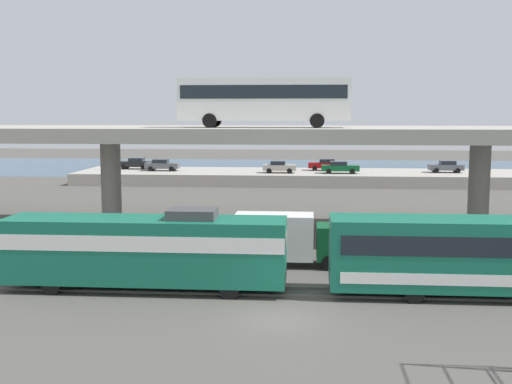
{
  "coord_description": "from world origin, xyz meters",
  "views": [
    {
      "loc": [
        1.24,
        -27.34,
        8.94
      ],
      "look_at": [
        -2.69,
        21.19,
        2.94
      ],
      "focal_mm": 45.17,
      "sensor_mm": 36.0,
      "label": 1
    }
  ],
  "objects_px": {
    "train_locomotive": "(132,247)",
    "parked_car_0": "(446,166)",
    "parked_car_5": "(326,164)",
    "parked_car_3": "(135,163)",
    "parked_car_1": "(162,165)",
    "service_truck_west": "(289,238)",
    "parked_car_4": "(340,167)",
    "transit_bus_on_overpass": "(264,98)",
    "parked_car_2": "(279,167)"
  },
  "relations": [
    {
      "from": "train_locomotive",
      "to": "parked_car_0",
      "type": "height_order",
      "value": "train_locomotive"
    },
    {
      "from": "parked_car_5",
      "to": "parked_car_3",
      "type": "bearing_deg",
      "value": -0.09
    },
    {
      "from": "parked_car_1",
      "to": "service_truck_west",
      "type": "bearing_deg",
      "value": -68.31
    },
    {
      "from": "parked_car_1",
      "to": "parked_car_3",
      "type": "relative_size",
      "value": 1.02
    },
    {
      "from": "train_locomotive",
      "to": "parked_car_3",
      "type": "relative_size",
      "value": 3.55
    },
    {
      "from": "parked_car_4",
      "to": "parked_car_5",
      "type": "bearing_deg",
      "value": 112.09
    },
    {
      "from": "parked_car_3",
      "to": "parked_car_4",
      "type": "distance_m",
      "value": 27.3
    },
    {
      "from": "train_locomotive",
      "to": "service_truck_west",
      "type": "height_order",
      "value": "train_locomotive"
    },
    {
      "from": "service_truck_west",
      "to": "parked_car_3",
      "type": "bearing_deg",
      "value": 115.01
    },
    {
      "from": "transit_bus_on_overpass",
      "to": "parked_car_2",
      "type": "bearing_deg",
      "value": 90.78
    },
    {
      "from": "transit_bus_on_overpass",
      "to": "parked_car_3",
      "type": "xyz_separation_m",
      "value": [
        -19.92,
        38.55,
        -7.72
      ]
    },
    {
      "from": "parked_car_1",
      "to": "parked_car_2",
      "type": "xyz_separation_m",
      "value": [
        15.29,
        -1.71,
        -0.0
      ]
    },
    {
      "from": "transit_bus_on_overpass",
      "to": "parked_car_3",
      "type": "relative_size",
      "value": 2.81
    },
    {
      "from": "parked_car_1",
      "to": "parked_car_5",
      "type": "bearing_deg",
      "value": 6.17
    },
    {
      "from": "service_truck_west",
      "to": "parked_car_0",
      "type": "bearing_deg",
      "value": 67.82
    },
    {
      "from": "parked_car_1",
      "to": "parked_car_5",
      "type": "relative_size",
      "value": 0.99
    },
    {
      "from": "parked_car_0",
      "to": "parked_car_5",
      "type": "relative_size",
      "value": 0.96
    },
    {
      "from": "parked_car_0",
      "to": "parked_car_1",
      "type": "distance_m",
      "value": 36.22
    },
    {
      "from": "parked_car_1",
      "to": "parked_car_5",
      "type": "distance_m",
      "value": 21.29
    },
    {
      "from": "parked_car_0",
      "to": "transit_bus_on_overpass",
      "type": "bearing_deg",
      "value": 60.82
    },
    {
      "from": "parked_car_0",
      "to": "service_truck_west",
      "type": "bearing_deg",
      "value": 67.82
    },
    {
      "from": "parked_car_2",
      "to": "parked_car_0",
      "type": "bearing_deg",
      "value": 5.82
    },
    {
      "from": "service_truck_west",
      "to": "parked_car_2",
      "type": "xyz_separation_m",
      "value": [
        -2.51,
        43.05,
        0.6
      ]
    },
    {
      "from": "transit_bus_on_overpass",
      "to": "parked_car_4",
      "type": "xyz_separation_m",
      "value": [
        7.06,
        34.43,
        -7.72
      ]
    },
    {
      "from": "parked_car_4",
      "to": "parked_car_1",
      "type": "bearing_deg",
      "value": 175.51
    },
    {
      "from": "parked_car_4",
      "to": "parked_car_5",
      "type": "distance_m",
      "value": 4.4
    },
    {
      "from": "transit_bus_on_overpass",
      "to": "parked_car_2",
      "type": "distance_m",
      "value": 35.37
    },
    {
      "from": "parked_car_1",
      "to": "parked_car_4",
      "type": "distance_m",
      "value": 22.9
    },
    {
      "from": "parked_car_3",
      "to": "parked_car_5",
      "type": "height_order",
      "value": "same"
    },
    {
      "from": "parked_car_2",
      "to": "parked_car_4",
      "type": "bearing_deg",
      "value": -0.6
    },
    {
      "from": "parked_car_3",
      "to": "parked_car_4",
      "type": "relative_size",
      "value": 0.92
    },
    {
      "from": "transit_bus_on_overpass",
      "to": "parked_car_5",
      "type": "xyz_separation_m",
      "value": [
        5.41,
        38.51,
        -7.72
      ]
    },
    {
      "from": "parked_car_2",
      "to": "parked_car_3",
      "type": "xyz_separation_m",
      "value": [
        -19.45,
        4.04,
        0.0
      ]
    },
    {
      "from": "parked_car_0",
      "to": "parked_car_3",
      "type": "distance_m",
      "value": 40.42
    },
    {
      "from": "service_truck_west",
      "to": "parked_car_3",
      "type": "xyz_separation_m",
      "value": [
        -21.96,
        47.09,
        0.61
      ]
    },
    {
      "from": "service_truck_west",
      "to": "parked_car_3",
      "type": "height_order",
      "value": "service_truck_west"
    },
    {
      "from": "parked_car_1",
      "to": "parked_car_4",
      "type": "xyz_separation_m",
      "value": [
        22.83,
        -1.79,
        0.0
      ]
    },
    {
      "from": "transit_bus_on_overpass",
      "to": "parked_car_1",
      "type": "height_order",
      "value": "transit_bus_on_overpass"
    },
    {
      "from": "train_locomotive",
      "to": "service_truck_west",
      "type": "xyz_separation_m",
      "value": [
        7.8,
        5.83,
        -0.56
      ]
    },
    {
      "from": "parked_car_0",
      "to": "parked_car_1",
      "type": "xyz_separation_m",
      "value": [
        -36.22,
        -0.42,
        0.0
      ]
    },
    {
      "from": "service_truck_west",
      "to": "parked_car_2",
      "type": "bearing_deg",
      "value": 93.34
    },
    {
      "from": "train_locomotive",
      "to": "parked_car_0",
      "type": "xyz_separation_m",
      "value": [
        26.21,
        51.01,
        0.05
      ]
    },
    {
      "from": "parked_car_5",
      "to": "train_locomotive",
      "type": "bearing_deg",
      "value": 78.08
    },
    {
      "from": "parked_car_1",
      "to": "train_locomotive",
      "type": "bearing_deg",
      "value": -78.81
    },
    {
      "from": "parked_car_1",
      "to": "parked_car_2",
      "type": "distance_m",
      "value": 15.39
    },
    {
      "from": "parked_car_5",
      "to": "service_truck_west",
      "type": "bearing_deg",
      "value": 85.91
    },
    {
      "from": "transit_bus_on_overpass",
      "to": "parked_car_3",
      "type": "height_order",
      "value": "transit_bus_on_overpass"
    },
    {
      "from": "train_locomotive",
      "to": "service_truck_west",
      "type": "relative_size",
      "value": 2.23
    },
    {
      "from": "service_truck_west",
      "to": "parked_car_0",
      "type": "height_order",
      "value": "service_truck_west"
    },
    {
      "from": "parked_car_3",
      "to": "parked_car_1",
      "type": "bearing_deg",
      "value": 150.75
    }
  ]
}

